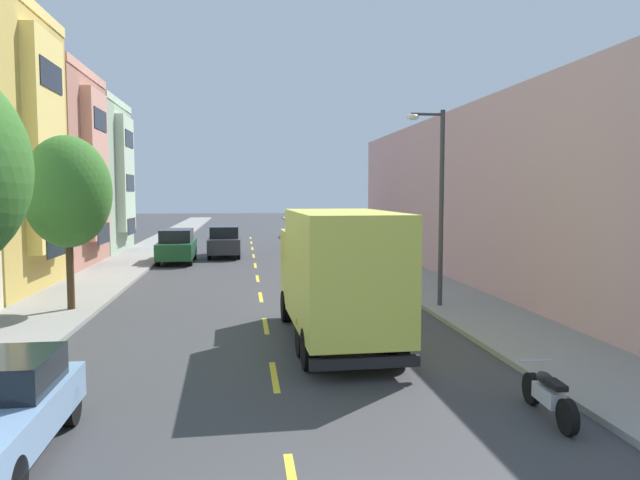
% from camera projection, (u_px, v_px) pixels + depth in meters
% --- Properties ---
extents(ground_plane, '(160.00, 160.00, 0.00)m').
position_uv_depth(ground_plane, '(254.00, 259.00, 35.77)').
color(ground_plane, '#38383A').
extents(sidewalk_left, '(3.20, 120.00, 0.14)m').
position_uv_depth(sidewalk_left, '(126.00, 264.00, 32.87)').
color(sidewalk_left, gray).
rests_on(sidewalk_left, ground_plane).
extents(sidewalk_right, '(3.20, 120.00, 0.14)m').
position_uv_depth(sidewalk_right, '(377.00, 260.00, 34.70)').
color(sidewalk_right, gray).
rests_on(sidewalk_right, ground_plane).
extents(lane_centerline_dashes, '(0.14, 47.20, 0.01)m').
position_uv_depth(lane_centerline_dashes, '(256.00, 271.00, 30.33)').
color(lane_centerline_dashes, yellow).
rests_on(lane_centerline_dashes, ground_plane).
extents(townhouse_fifth_sage, '(11.12, 7.90, 10.18)m').
position_uv_depth(townhouse_fifth_sage, '(41.00, 179.00, 39.09)').
color(townhouse_fifth_sage, '#99AD8E').
rests_on(townhouse_fifth_sage, ground_plane).
extents(apartment_block_opposite, '(10.00, 36.00, 7.74)m').
position_uv_depth(apartment_block_opposite, '(556.00, 196.00, 27.34)').
color(apartment_block_opposite, '#CC9E9E').
rests_on(apartment_block_opposite, ground_plane).
extents(street_tree_second, '(2.84, 2.84, 5.78)m').
position_uv_depth(street_tree_second, '(67.00, 192.00, 19.59)').
color(street_tree_second, '#47331E').
rests_on(street_tree_second, sidewalk_left).
extents(street_lamp, '(1.35, 0.28, 6.68)m').
position_uv_depth(street_lamp, '(437.00, 193.00, 20.24)').
color(street_lamp, '#38383D').
rests_on(street_lamp, sidewalk_right).
extents(delivery_box_truck, '(2.58, 7.31, 3.57)m').
position_uv_depth(delivery_box_truck, '(337.00, 270.00, 15.70)').
color(delivery_box_truck, '#D8D84C').
rests_on(delivery_box_truck, ground_plane).
extents(parked_wagon_navy, '(1.93, 4.74, 1.50)m').
position_uv_depth(parked_wagon_navy, '(310.00, 234.00, 45.54)').
color(parked_wagon_navy, navy).
rests_on(parked_wagon_navy, ground_plane).
extents(parked_sedan_burgundy, '(1.82, 4.51, 1.43)m').
position_uv_depth(parked_sedan_burgundy, '(298.00, 229.00, 53.76)').
color(parked_sedan_burgundy, maroon).
rests_on(parked_sedan_burgundy, ground_plane).
extents(parked_suv_forest, '(2.00, 4.82, 1.93)m').
position_uv_depth(parked_suv_forest, '(177.00, 246.00, 34.02)').
color(parked_suv_forest, '#194C28').
rests_on(parked_suv_forest, ground_plane).
extents(parked_suv_red, '(1.97, 4.81, 1.93)m').
position_uv_depth(parked_suv_red, '(318.00, 237.00, 40.28)').
color(parked_suv_red, '#AD1E1E').
rests_on(parked_suv_red, ground_plane).
extents(moving_charcoal_sedan, '(1.95, 4.80, 1.93)m').
position_uv_depth(moving_charcoal_sedan, '(225.00, 241.00, 37.20)').
color(moving_charcoal_sedan, '#333338').
rests_on(moving_charcoal_sedan, ground_plane).
extents(parked_motorcycle, '(0.62, 2.05, 0.90)m').
position_uv_depth(parked_motorcycle, '(548.00, 396.00, 10.62)').
color(parked_motorcycle, black).
rests_on(parked_motorcycle, ground_plane).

